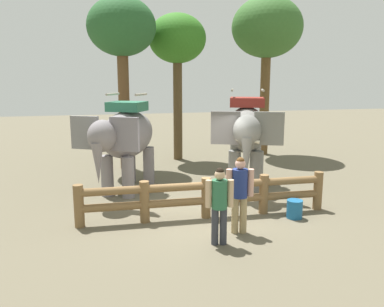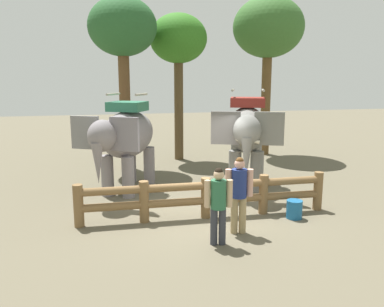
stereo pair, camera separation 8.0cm
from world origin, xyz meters
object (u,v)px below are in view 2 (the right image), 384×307
object	(u,v)px
tourist_woman_in_black	(239,190)
feed_bucket	(294,209)
elephant_center	(247,132)
tourist_man_in_blue	(218,201)
tree_far_right	(268,30)
tree_back_center	(178,42)
log_fence	(206,195)
elephant_near_left	(125,137)
tree_far_left	(123,31)

from	to	relation	value
tourist_woman_in_black	feed_bucket	bearing A→B (deg)	18.54
elephant_center	tourist_woman_in_black	size ratio (longest dim) A/B	2.11
tourist_man_in_blue	tree_far_right	xyz separation A→B (m)	(5.16, 9.30, 4.68)
elephant_center	tree_back_center	size ratio (longest dim) A/B	0.61
log_fence	tourist_man_in_blue	bearing A→B (deg)	-96.17
elephant_near_left	elephant_center	xyz separation A→B (m)	(3.92, -0.28, 0.06)
elephant_center	tree_far_right	xyz separation A→B (m)	(2.86, 4.99, 3.87)
log_fence	tree_back_center	xyz separation A→B (m)	(0.82, 7.40, 4.42)
elephant_near_left	tree_far_right	size ratio (longest dim) A/B	0.50
tourist_man_in_blue	tree_back_center	size ratio (longest dim) A/B	0.27
tourist_man_in_blue	feed_bucket	xyz separation A→B (m)	(2.38, 1.08, -0.75)
elephant_center	tree_far_right	distance (m)	6.93
elephant_near_left	tourist_woman_in_black	size ratio (longest dim) A/B	2.00
tourist_man_in_blue	tree_far_left	size ratio (longest dim) A/B	0.26
tree_far_left	tree_back_center	world-z (taller)	tree_far_left
tree_far_left	tree_far_right	xyz separation A→B (m)	(6.53, 1.42, 0.39)
elephant_near_left	tourist_man_in_blue	world-z (taller)	elephant_near_left
elephant_near_left	tree_far_left	bearing A→B (deg)	85.80
tree_back_center	tourist_woman_in_black	bearing A→B (deg)	-92.38
tree_far_left	tree_far_right	bearing A→B (deg)	12.28
log_fence	elephant_center	bearing A→B (deg)	51.34
log_fence	tourist_man_in_blue	xyz separation A→B (m)	(-0.18, -1.66, 0.38)
elephant_center	tourist_man_in_blue	world-z (taller)	elephant_center
tree_far_left	feed_bucket	size ratio (longest dim) A/B	13.84
elephant_near_left	elephant_center	distance (m)	3.93
elephant_center	feed_bucket	distance (m)	3.59
elephant_center	tree_far_left	bearing A→B (deg)	135.85
log_fence	elephant_near_left	bearing A→B (deg)	121.55
log_fence	tourist_woman_in_black	world-z (taller)	tourist_woman_in_black
log_fence	tree_far_left	size ratio (longest dim) A/B	1.00
log_fence	elephant_near_left	xyz separation A→B (m)	(-1.80, 2.93, 1.13)
tourist_man_in_blue	feed_bucket	size ratio (longest dim) A/B	3.59
elephant_center	tree_far_left	xyz separation A→B (m)	(-3.68, 3.57, 3.48)
feed_bucket	tree_far_right	bearing A→B (deg)	71.32
tourist_man_in_blue	feed_bucket	world-z (taller)	tourist_man_in_blue
tourist_woman_in_black	tree_far_left	world-z (taller)	tree_far_left
log_fence	tourist_man_in_blue	world-z (taller)	tourist_man_in_blue
elephant_center	feed_bucket	world-z (taller)	elephant_center
tree_far_right	tourist_woman_in_black	bearing A→B (deg)	-117.15
tree_far_left	log_fence	bearing A→B (deg)	-75.95
log_fence	feed_bucket	bearing A→B (deg)	-14.75
log_fence	tree_back_center	size ratio (longest dim) A/B	1.05
tourist_woman_in_black	tourist_man_in_blue	size ratio (longest dim) A/B	1.06
tourist_man_in_blue	elephant_near_left	bearing A→B (deg)	109.45
tourist_woman_in_black	elephant_near_left	bearing A→B (deg)	118.96
tourist_man_in_blue	tree_far_right	bearing A→B (deg)	60.99
log_fence	elephant_near_left	world-z (taller)	elephant_near_left
tourist_woman_in_black	tree_back_center	distance (m)	9.45
tree_back_center	tree_far_right	size ratio (longest dim) A/B	0.87
elephant_center	tree_far_left	distance (m)	6.19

